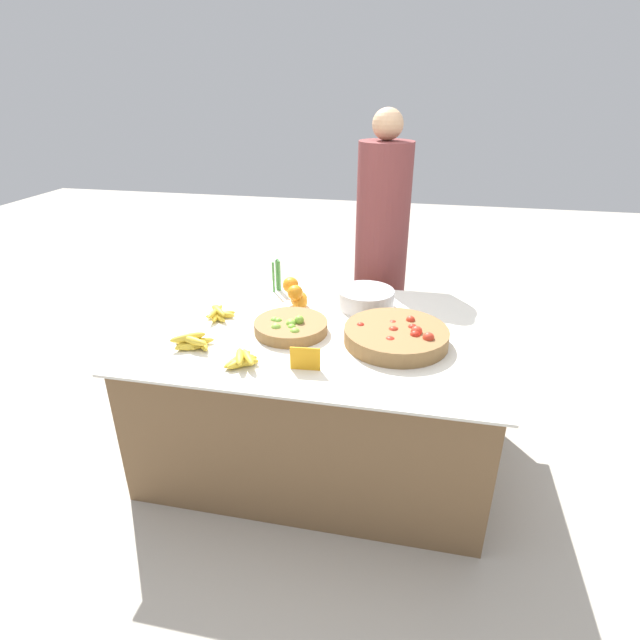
{
  "coord_description": "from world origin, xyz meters",
  "views": [
    {
      "loc": [
        0.42,
        -2.03,
        1.71
      ],
      "look_at": [
        0.0,
        0.0,
        0.72
      ],
      "focal_mm": 28.0,
      "sensor_mm": 36.0,
      "label": 1
    }
  ],
  "objects_px": {
    "metal_bowl": "(366,299)",
    "vendor_person": "(380,259)",
    "lime_bowl": "(291,327)",
    "price_sign": "(305,359)",
    "tomato_basket": "(396,336)"
  },
  "relations": [
    {
      "from": "metal_bowl",
      "to": "vendor_person",
      "type": "relative_size",
      "value": 0.18
    },
    {
      "from": "lime_bowl",
      "to": "price_sign",
      "type": "height_order",
      "value": "price_sign"
    },
    {
      "from": "lime_bowl",
      "to": "vendor_person",
      "type": "distance_m",
      "value": 1.0
    },
    {
      "from": "vendor_person",
      "to": "lime_bowl",
      "type": "bearing_deg",
      "value": -108.72
    },
    {
      "from": "tomato_basket",
      "to": "price_sign",
      "type": "distance_m",
      "value": 0.45
    },
    {
      "from": "lime_bowl",
      "to": "vendor_person",
      "type": "relative_size",
      "value": 0.21
    },
    {
      "from": "metal_bowl",
      "to": "vendor_person",
      "type": "height_order",
      "value": "vendor_person"
    },
    {
      "from": "vendor_person",
      "to": "tomato_basket",
      "type": "bearing_deg",
      "value": -80.37
    },
    {
      "from": "tomato_basket",
      "to": "price_sign",
      "type": "height_order",
      "value": "tomato_basket"
    },
    {
      "from": "lime_bowl",
      "to": "vendor_person",
      "type": "bearing_deg",
      "value": 71.28
    },
    {
      "from": "price_sign",
      "to": "lime_bowl",
      "type": "bearing_deg",
      "value": 109.83
    },
    {
      "from": "metal_bowl",
      "to": "price_sign",
      "type": "height_order",
      "value": "price_sign"
    },
    {
      "from": "vendor_person",
      "to": "metal_bowl",
      "type": "bearing_deg",
      "value": -91.73
    },
    {
      "from": "price_sign",
      "to": "vendor_person",
      "type": "height_order",
      "value": "vendor_person"
    },
    {
      "from": "tomato_basket",
      "to": "vendor_person",
      "type": "xyz_separation_m",
      "value": [
        -0.16,
        0.95,
        0.03
      ]
    }
  ]
}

